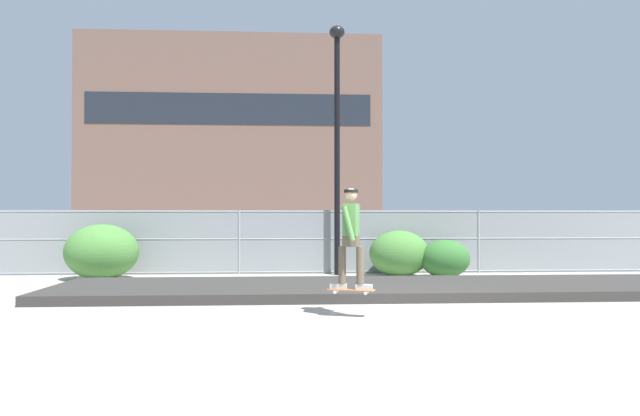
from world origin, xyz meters
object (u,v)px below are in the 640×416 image
object	(u,v)px
skateboard	(351,290)
parked_car_mid	(372,239)
shrub_center	(399,254)
skater	(351,232)
shrub_right	(445,259)
parked_car_near	(186,239)
parked_car_far	(546,238)
shrub_left	(102,252)
street_lamp	(337,121)

from	to	relation	value
skateboard	parked_car_mid	world-z (taller)	parked_car_mid
parked_car_mid	shrub_center	size ratio (longest dim) A/B	2.72
skater	shrub_right	xyz separation A→B (m)	(3.17, 5.32, -0.91)
parked_car_near	shrub_center	bearing A→B (deg)	-35.63
parked_car_far	shrub_right	bearing A→B (deg)	-135.90
parked_car_mid	shrub_right	world-z (taller)	parked_car_mid
skater	shrub_left	size ratio (longest dim) A/B	0.90
parked_car_far	shrub_center	xyz separation A→B (m)	(-6.60, -4.89, -0.20)
street_lamp	parked_car_far	distance (m)	10.04
shrub_right	shrub_left	bearing A→B (deg)	179.49
parked_car_near	parked_car_mid	bearing A→B (deg)	-3.47
skater	skateboard	bearing A→B (deg)	45.00
skateboard	shrub_left	bearing A→B (deg)	138.19
street_lamp	shrub_center	size ratio (longest dim) A/B	4.31
parked_car_mid	shrub_right	bearing A→B (deg)	-75.52
skateboard	parked_car_near	size ratio (longest dim) A/B	0.18
parked_car_near	skater	bearing A→B (deg)	-65.29
shrub_left	shrub_center	xyz separation A→B (m)	(8.01, 0.26, -0.10)
skater	parked_car_far	bearing A→B (deg)	50.91
street_lamp	shrub_left	xyz separation A→B (m)	(-6.32, -0.75, -3.68)
shrub_center	shrub_right	distance (m)	1.25
shrub_center	shrub_left	bearing A→B (deg)	-178.12
skater	parked_car_far	world-z (taller)	skater
skateboard	shrub_right	bearing A→B (deg)	59.19
skater	shrub_center	bearing A→B (deg)	70.75
skater	shrub_right	world-z (taller)	skater
shrub_left	shrub_right	xyz separation A→B (m)	(9.20, -0.08, -0.22)
shrub_right	parked_car_near	bearing A→B (deg)	146.85
shrub_right	parked_car_mid	bearing A→B (deg)	104.48
skater	parked_car_mid	bearing A→B (deg)	79.28
skateboard	shrub_left	xyz separation A→B (m)	(-6.03, 5.40, 0.28)
parked_car_mid	skater	bearing A→B (deg)	-100.72
parked_car_far	shrub_left	distance (m)	15.49
skater	parked_car_far	xyz separation A→B (m)	(8.57, 10.55, -0.60)
parked_car_near	parked_car_far	world-z (taller)	same
shrub_left	parked_car_mid	bearing A→B (deg)	30.86
skateboard	parked_car_far	size ratio (longest dim) A/B	0.18
parked_car_mid	shrub_right	size ratio (longest dim) A/B	3.34
street_lamp	parked_car_far	world-z (taller)	street_lamp
parked_car_mid	shrub_left	bearing A→B (deg)	-149.14
street_lamp	shrub_right	xyz separation A→B (m)	(2.88, -0.84, -3.89)
parked_car_mid	parked_car_far	bearing A→B (deg)	3.46
skateboard	shrub_left	size ratio (longest dim) A/B	0.43
parked_car_far	shrub_left	xyz separation A→B (m)	(-14.61, -5.16, -0.10)
parked_car_mid	parked_car_far	xyz separation A→B (m)	(6.65, 0.40, 0.00)
shrub_left	shrub_center	size ratio (longest dim) A/B	1.15
skateboard	shrub_center	xyz separation A→B (m)	(1.98, 5.66, 0.18)
shrub_center	shrub_right	xyz separation A→B (m)	(1.19, -0.34, -0.12)
skater	parked_car_mid	xyz separation A→B (m)	(1.92, 10.15, -0.60)
parked_car_far	shrub_right	xyz separation A→B (m)	(-5.40, -5.24, -0.32)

